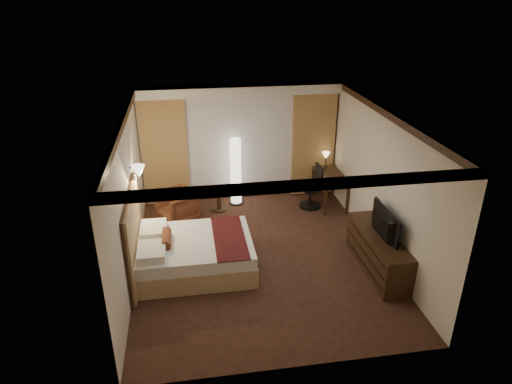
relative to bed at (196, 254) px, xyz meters
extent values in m
cube|color=#311D13|center=(1.18, 0.20, -0.30)|extent=(4.50, 5.50, 0.01)
cube|color=white|center=(1.18, 0.20, 2.40)|extent=(4.50, 5.50, 0.01)
cube|color=silver|center=(1.18, 2.95, 1.05)|extent=(4.50, 0.02, 2.70)
cube|color=silver|center=(-1.07, 0.20, 1.05)|extent=(0.02, 5.50, 2.70)
cube|color=silver|center=(3.43, 0.20, 1.05)|extent=(0.02, 5.50, 2.70)
cube|color=white|center=(1.18, 2.70, 2.30)|extent=(4.50, 0.50, 0.20)
cube|color=silver|center=(1.18, 2.87, 0.95)|extent=(2.48, 0.04, 2.45)
cube|color=tan|center=(-0.52, 2.81, 0.95)|extent=(1.00, 0.14, 2.45)
cube|color=tan|center=(2.88, 2.81, 0.95)|extent=(1.00, 0.14, 2.45)
imported|color=#542319|center=(-0.32, 1.91, 0.07)|extent=(0.94, 0.95, 0.73)
imported|color=black|center=(3.15, -0.54, 0.70)|extent=(0.59, 1.03, 0.13)
camera|label=1|loc=(-0.03, -6.97, 4.38)|focal=32.00mm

